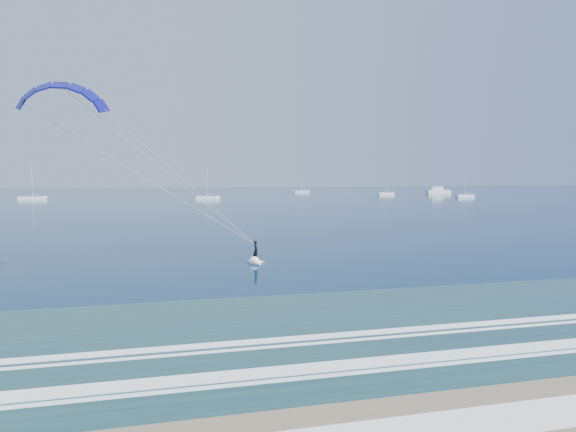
# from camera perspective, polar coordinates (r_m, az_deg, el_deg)

# --- Properties ---
(ground) EXTENTS (900.00, 900.00, 0.00)m
(ground) POSITION_cam_1_polar(r_m,az_deg,el_deg) (19.38, 20.36, -20.25)
(ground) COLOR #082445
(ground) RESTS_ON ground
(kitesurfer_rig) EXTENTS (20.93, 8.55, 16.15)m
(kitesurfer_rig) POSITION_cam_1_polar(r_m,az_deg,el_deg) (44.12, -13.11, 4.57)
(kitesurfer_rig) COLOR #A8CC18
(kitesurfer_rig) RESTS_ON ground
(motor_yacht) EXTENTS (13.18, 3.52, 5.69)m
(motor_yacht) POSITION_cam_1_polar(r_m,az_deg,el_deg) (280.77, 16.30, 2.70)
(motor_yacht) COLOR silver
(motor_yacht) RESTS_ON ground
(sailboat_0) EXTENTS (9.66, 2.40, 13.14)m
(sailboat_0) POSITION_cam_1_polar(r_m,az_deg,el_deg) (215.21, -26.53, 1.82)
(sailboat_0) COLOR silver
(sailboat_0) RESTS_ON ground
(sailboat_1) EXTENTS (9.00, 2.40, 12.45)m
(sailboat_1) POSITION_cam_1_polar(r_m,az_deg,el_deg) (198.52, -8.95, 2.05)
(sailboat_1) COLOR silver
(sailboat_1) RESTS_ON ground
(sailboat_2) EXTENTS (8.41, 2.40, 11.48)m
(sailboat_2) POSITION_cam_1_polar(r_m,az_deg,el_deg) (286.80, 1.53, 2.74)
(sailboat_2) COLOR silver
(sailboat_2) RESTS_ON ground
(sailboat_3) EXTENTS (7.97, 2.40, 10.98)m
(sailboat_3) POSITION_cam_1_polar(r_m,az_deg,el_deg) (249.61, 10.84, 2.45)
(sailboat_3) COLOR silver
(sailboat_3) RESTS_ON ground
(sailboat_4) EXTENTS (7.87, 2.40, 10.78)m
(sailboat_4) POSITION_cam_1_polar(r_m,az_deg,el_deg) (226.96, 19.07, 2.13)
(sailboat_4) COLOR silver
(sailboat_4) RESTS_ON ground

